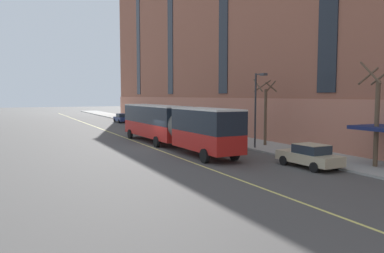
{
  "coord_description": "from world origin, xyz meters",
  "views": [
    {
      "loc": [
        -12.17,
        -31.03,
        4.69
      ],
      "look_at": [
        3.01,
        0.24,
        1.8
      ],
      "focal_mm": 35.0,
      "sensor_mm": 36.0,
      "label": 1
    }
  ],
  "objects_px": {
    "parked_car_black_4": "(163,126)",
    "parked_car_champagne_5": "(309,156)",
    "parked_car_champagne_1": "(219,138)",
    "parked_car_darkgray_3": "(136,121)",
    "street_tree_mid_block": "(265,111)",
    "parked_car_navy_0": "(122,118)",
    "street_lamp": "(257,102)",
    "street_tree_near_corner": "(376,115)",
    "parked_car_champagne_6": "(183,131)",
    "city_bus": "(171,123)",
    "fire_hydrant": "(196,132)"
  },
  "relations": [
    {
      "from": "parked_car_black_4",
      "to": "street_tree_mid_block",
      "type": "bearing_deg",
      "value": -76.88
    },
    {
      "from": "parked_car_champagne_5",
      "to": "street_tree_near_corner",
      "type": "bearing_deg",
      "value": -29.23
    },
    {
      "from": "street_tree_near_corner",
      "to": "street_lamp",
      "type": "xyz_separation_m",
      "value": [
        -1.86,
        10.26,
        0.66
      ]
    },
    {
      "from": "parked_car_navy_0",
      "to": "parked_car_black_4",
      "type": "height_order",
      "value": "same"
    },
    {
      "from": "parked_car_black_4",
      "to": "street_lamp",
      "type": "height_order",
      "value": "street_lamp"
    },
    {
      "from": "parked_car_champagne_5",
      "to": "parked_car_black_4",
      "type": "bearing_deg",
      "value": 90.37
    },
    {
      "from": "street_tree_near_corner",
      "to": "parked_car_champagne_1",
      "type": "bearing_deg",
      "value": 104.85
    },
    {
      "from": "parked_car_champagne_1",
      "to": "parked_car_darkgray_3",
      "type": "distance_m",
      "value": 25.4
    },
    {
      "from": "street_tree_near_corner",
      "to": "city_bus",
      "type": "bearing_deg",
      "value": 118.01
    },
    {
      "from": "parked_car_champagne_1",
      "to": "street_lamp",
      "type": "xyz_separation_m",
      "value": [
        1.78,
        -3.5,
        3.35
      ]
    },
    {
      "from": "parked_car_navy_0",
      "to": "parked_car_champagne_1",
      "type": "bearing_deg",
      "value": -89.96
    },
    {
      "from": "parked_car_navy_0",
      "to": "parked_car_black_4",
      "type": "bearing_deg",
      "value": -90.31
    },
    {
      "from": "city_bus",
      "to": "parked_car_champagne_1",
      "type": "xyz_separation_m",
      "value": [
        4.29,
        -1.17,
        -1.37
      ]
    },
    {
      "from": "city_bus",
      "to": "parked_car_black_4",
      "type": "bearing_deg",
      "value": 71.88
    },
    {
      "from": "parked_car_champagne_6",
      "to": "street_tree_mid_block",
      "type": "bearing_deg",
      "value": -69.27
    },
    {
      "from": "street_tree_mid_block",
      "to": "street_lamp",
      "type": "relative_size",
      "value": 0.94
    },
    {
      "from": "street_tree_mid_block",
      "to": "fire_hydrant",
      "type": "bearing_deg",
      "value": 100.71
    },
    {
      "from": "street_lamp",
      "to": "fire_hydrant",
      "type": "xyz_separation_m",
      "value": [
        -0.1,
        11.55,
        -3.64
      ]
    },
    {
      "from": "street_tree_mid_block",
      "to": "parked_car_navy_0",
      "type": "bearing_deg",
      "value": 95.84
    },
    {
      "from": "parked_car_champagne_1",
      "to": "parked_car_darkgray_3",
      "type": "relative_size",
      "value": 1.04
    },
    {
      "from": "street_lamp",
      "to": "parked_car_darkgray_3",
      "type": "bearing_deg",
      "value": 93.47
    },
    {
      "from": "parked_car_navy_0",
      "to": "parked_car_champagne_1",
      "type": "distance_m",
      "value": 33.48
    },
    {
      "from": "parked_car_champagne_6",
      "to": "parked_car_navy_0",
      "type": "bearing_deg",
      "value": 89.8
    },
    {
      "from": "parked_car_champagne_1",
      "to": "parked_car_champagne_5",
      "type": "relative_size",
      "value": 1.06
    },
    {
      "from": "parked_car_black_4",
      "to": "parked_car_champagne_5",
      "type": "xyz_separation_m",
      "value": [
        0.17,
        -25.63,
        0.0
      ]
    },
    {
      "from": "parked_car_black_4",
      "to": "parked_car_champagne_5",
      "type": "height_order",
      "value": "same"
    },
    {
      "from": "parked_car_darkgray_3",
      "to": "fire_hydrant",
      "type": "height_order",
      "value": "parked_car_darkgray_3"
    },
    {
      "from": "parked_car_champagne_5",
      "to": "fire_hydrant",
      "type": "distance_m",
      "value": 19.86
    },
    {
      "from": "parked_car_champagne_6",
      "to": "street_tree_mid_block",
      "type": "distance_m",
      "value": 10.86
    },
    {
      "from": "parked_car_champagne_5",
      "to": "street_lamp",
      "type": "bearing_deg",
      "value": 78.02
    },
    {
      "from": "city_bus",
      "to": "parked_car_navy_0",
      "type": "distance_m",
      "value": 32.62
    },
    {
      "from": "parked_car_navy_0",
      "to": "street_tree_mid_block",
      "type": "relative_size",
      "value": 0.78
    },
    {
      "from": "parked_car_navy_0",
      "to": "parked_car_black_4",
      "type": "relative_size",
      "value": 1.12
    },
    {
      "from": "street_tree_near_corner",
      "to": "street_lamp",
      "type": "distance_m",
      "value": 10.44
    },
    {
      "from": "parked_car_champagne_1",
      "to": "parked_car_champagne_6",
      "type": "bearing_deg",
      "value": 90.83
    },
    {
      "from": "parked_car_black_4",
      "to": "street_tree_mid_block",
      "type": "distance_m",
      "value": 16.74
    },
    {
      "from": "parked_car_darkgray_3",
      "to": "parked_car_navy_0",
      "type": "bearing_deg",
      "value": 90.38
    },
    {
      "from": "city_bus",
      "to": "street_tree_mid_block",
      "type": "bearing_deg",
      "value": -23.19
    },
    {
      "from": "parked_car_darkgray_3",
      "to": "fire_hydrant",
      "type": "distance_m",
      "value": 17.43
    },
    {
      "from": "parked_car_champagne_5",
      "to": "street_lamp",
      "type": "distance_m",
      "value": 9.06
    },
    {
      "from": "parked_car_black_4",
      "to": "fire_hydrant",
      "type": "height_order",
      "value": "parked_car_black_4"
    },
    {
      "from": "parked_car_champagne_1",
      "to": "parked_car_darkgray_3",
      "type": "bearing_deg",
      "value": 89.93
    },
    {
      "from": "parked_car_navy_0",
      "to": "fire_hydrant",
      "type": "xyz_separation_m",
      "value": [
        1.71,
        -25.43,
        -0.29
      ]
    },
    {
      "from": "parked_car_darkgray_3",
      "to": "street_tree_mid_block",
      "type": "height_order",
      "value": "street_tree_mid_block"
    },
    {
      "from": "city_bus",
      "to": "parked_car_black_4",
      "type": "distance_m",
      "value": 13.46
    },
    {
      "from": "parked_car_champagne_1",
      "to": "street_lamp",
      "type": "bearing_deg",
      "value": -62.97
    },
    {
      "from": "parked_car_champagne_1",
      "to": "city_bus",
      "type": "bearing_deg",
      "value": 164.73
    },
    {
      "from": "parked_car_navy_0",
      "to": "street_tree_mid_block",
      "type": "xyz_separation_m",
      "value": [
        3.65,
        -35.7,
        2.52
      ]
    },
    {
      "from": "parked_car_navy_0",
      "to": "street_tree_near_corner",
      "type": "relative_size",
      "value": 0.71
    },
    {
      "from": "parked_car_darkgray_3",
      "to": "street_tree_mid_block",
      "type": "xyz_separation_m",
      "value": [
        3.6,
        -27.62,
        2.53
      ]
    }
  ]
}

